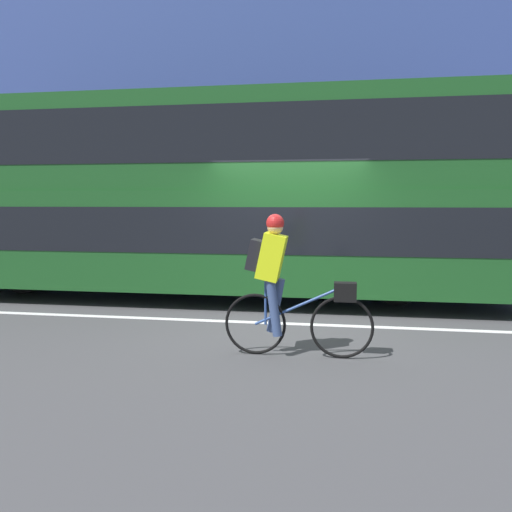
% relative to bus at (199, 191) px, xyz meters
% --- Properties ---
extents(ground_plane, '(80.00, 80.00, 0.00)m').
position_rel_bus_xyz_m(ground_plane, '(1.80, -1.87, -2.04)').
color(ground_plane, '#424244').
extents(road_center_line, '(50.00, 0.14, 0.01)m').
position_rel_bus_xyz_m(road_center_line, '(1.80, -1.78, -2.04)').
color(road_center_line, silver).
rests_on(road_center_line, ground_plane).
extents(sidewalk_curb, '(60.00, 1.70, 0.16)m').
position_rel_bus_xyz_m(sidewalk_curb, '(1.80, 3.36, -1.96)').
color(sidewalk_curb, gray).
rests_on(sidewalk_curb, ground_plane).
extents(building_facade, '(60.00, 0.30, 9.57)m').
position_rel_bus_xyz_m(building_facade, '(1.80, 4.36, 2.74)').
color(building_facade, '#33478C').
rests_on(building_facade, ground_plane).
extents(bus, '(11.73, 2.43, 3.68)m').
position_rel_bus_xyz_m(bus, '(0.00, 0.00, 0.00)').
color(bus, black).
rests_on(bus, ground_plane).
extents(cyclist_on_bike, '(1.77, 0.32, 1.70)m').
position_rel_bus_xyz_m(cyclist_on_bike, '(1.95, -3.33, -1.13)').
color(cyclist_on_bike, black).
rests_on(cyclist_on_bike, ground_plane).
extents(trash_bin, '(0.46, 0.46, 1.02)m').
position_rel_bus_xyz_m(trash_bin, '(-1.23, 3.27, -1.37)').
color(trash_bin, '#515156').
rests_on(trash_bin, sidewalk_curb).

